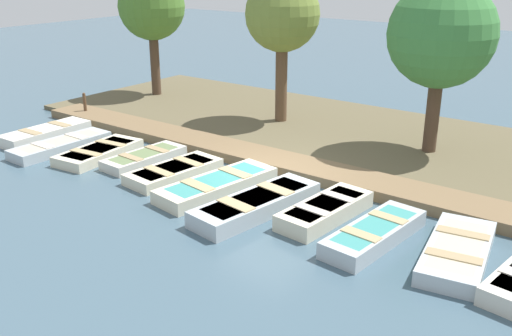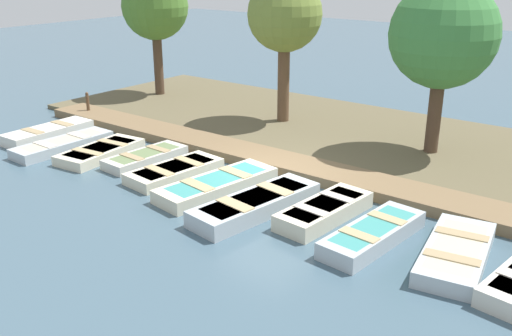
% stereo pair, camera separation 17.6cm
% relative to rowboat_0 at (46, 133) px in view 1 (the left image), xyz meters
% --- Properties ---
extents(ground_plane, '(80.00, 80.00, 0.00)m').
position_rel_rowboat_0_xyz_m(ground_plane, '(-1.36, 8.41, -0.20)').
color(ground_plane, '#425B6B').
extents(shore_bank, '(8.00, 24.00, 0.16)m').
position_rel_rowboat_0_xyz_m(shore_bank, '(-6.36, 8.41, -0.12)').
color(shore_bank, brown).
rests_on(shore_bank, ground_plane).
extents(dock_walkway, '(1.36, 21.32, 0.30)m').
position_rel_rowboat_0_xyz_m(dock_walkway, '(-2.46, 8.41, -0.06)').
color(dock_walkway, brown).
rests_on(dock_walkway, ground_plane).
extents(rowboat_0, '(3.08, 1.08, 0.41)m').
position_rel_rowboat_0_xyz_m(rowboat_0, '(0.00, 0.00, 0.00)').
color(rowboat_0, silver).
rests_on(rowboat_0, ground_plane).
extents(rowboat_1, '(3.31, 1.07, 0.35)m').
position_rel_rowboat_0_xyz_m(rowboat_1, '(0.45, 1.47, -0.03)').
color(rowboat_1, '#B2BCC1').
rests_on(rowboat_1, ground_plane).
extents(rowboat_2, '(2.91, 1.51, 0.33)m').
position_rel_rowboat_0_xyz_m(rowboat_2, '(0.16, 3.01, -0.04)').
color(rowboat_2, beige).
rests_on(rowboat_2, ground_plane).
extents(rowboat_3, '(2.69, 1.14, 0.33)m').
position_rel_rowboat_0_xyz_m(rowboat_3, '(-0.34, 4.52, -0.04)').
color(rowboat_3, beige).
rests_on(rowboat_3, ground_plane).
extents(rowboat_4, '(2.91, 1.44, 0.34)m').
position_rel_rowboat_0_xyz_m(rowboat_4, '(-0.01, 6.09, -0.04)').
color(rowboat_4, beige).
rests_on(rowboat_4, ground_plane).
extents(rowboat_5, '(3.63, 1.65, 0.39)m').
position_rel_rowboat_0_xyz_m(rowboat_5, '(0.08, 7.77, -0.01)').
color(rowboat_5, beige).
rests_on(rowboat_5, ground_plane).
extents(rowboat_6, '(3.70, 1.61, 0.44)m').
position_rel_rowboat_0_xyz_m(rowboat_6, '(0.52, 9.40, 0.02)').
color(rowboat_6, '#B2BCC1').
rests_on(rowboat_6, ground_plane).
extents(rowboat_7, '(2.83, 1.24, 0.43)m').
position_rel_rowboat_0_xyz_m(rowboat_7, '(-0.19, 10.92, 0.01)').
color(rowboat_7, beige).
rests_on(rowboat_7, ground_plane).
extents(rowboat_8, '(3.05, 1.25, 0.41)m').
position_rel_rowboat_0_xyz_m(rowboat_8, '(0.21, 12.39, -0.00)').
color(rowboat_8, '#B2BCC1').
rests_on(rowboat_8, ground_plane).
extents(rowboat_9, '(3.13, 1.64, 0.37)m').
position_rel_rowboat_0_xyz_m(rowboat_9, '(-0.09, 14.12, -0.02)').
color(rowboat_9, '#B2BCC1').
rests_on(rowboat_9, ground_plane).
extents(mooring_post_near, '(0.12, 0.12, 1.01)m').
position_rel_rowboat_0_xyz_m(mooring_post_near, '(-2.52, -1.08, 0.31)').
color(mooring_post_near, brown).
rests_on(mooring_post_near, ground_plane).
extents(park_tree_far_left, '(2.81, 2.81, 5.33)m').
position_rel_rowboat_0_xyz_m(park_tree_far_left, '(-6.58, -1.36, 3.67)').
color(park_tree_far_left, '#4C3828').
rests_on(park_tree_far_left, ground_plane).
extents(park_tree_left, '(2.64, 2.64, 5.33)m').
position_rel_rowboat_0_xyz_m(park_tree_left, '(-6.29, 5.49, 3.73)').
color(park_tree_left, brown).
rests_on(park_tree_left, ground_plane).
extents(park_tree_center, '(3.19, 3.19, 5.36)m').
position_rel_rowboat_0_xyz_m(park_tree_center, '(-6.13, 11.23, 3.53)').
color(park_tree_center, '#4C3828').
rests_on(park_tree_center, ground_plane).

